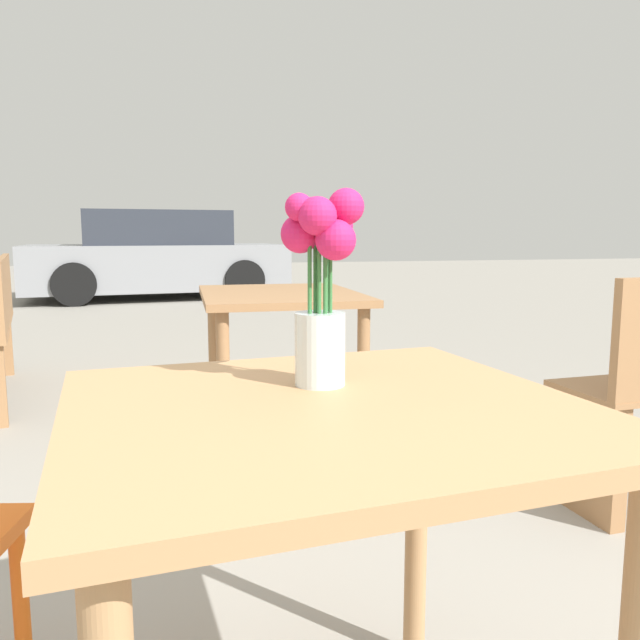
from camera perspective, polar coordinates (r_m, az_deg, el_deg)
The scene contains 4 objects.
table_front at distance 1.01m, azimuth 0.52°, elevation -14.05°, with size 0.84×0.80×0.73m.
flower_vase at distance 1.06m, azimuth 0.16°, elevation 3.39°, with size 0.14×0.14×0.33m.
table_back at distance 2.74m, azimuth -3.69°, elevation 0.04°, with size 0.70×0.89×0.74m.
parked_car at distance 9.99m, azimuth -14.69°, elevation 5.60°, with size 3.94×2.08×1.32m.
Camera 1 is at (-0.25, -0.91, 0.99)m, focal length 35.00 mm.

